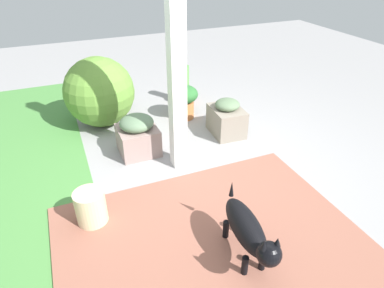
% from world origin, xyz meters
% --- Properties ---
extents(ground_plane, '(12.00, 12.00, 0.00)m').
position_xyz_m(ground_plane, '(0.00, 0.00, 0.00)').
color(ground_plane, '#969495').
extents(brick_path, '(1.80, 2.40, 0.02)m').
position_xyz_m(brick_path, '(-0.92, 0.24, 0.01)').
color(brick_path, '#965B49').
rests_on(brick_path, ground).
extents(porch_pillar, '(0.15, 0.15, 2.43)m').
position_xyz_m(porch_pillar, '(0.22, 0.09, 1.22)').
color(porch_pillar, white).
rests_on(porch_pillar, ground).
extents(stone_planter_nearest, '(0.49, 0.38, 0.46)m').
position_xyz_m(stone_planter_nearest, '(0.63, -0.70, 0.21)').
color(stone_planter_nearest, gray).
rests_on(stone_planter_nearest, ground).
extents(stone_planter_mid, '(0.42, 0.43, 0.46)m').
position_xyz_m(stone_planter_mid, '(0.62, 0.42, 0.22)').
color(stone_planter_mid, gray).
rests_on(stone_planter_mid, ground).
extents(round_shrub, '(0.88, 0.88, 0.88)m').
position_xyz_m(round_shrub, '(1.49, 0.67, 0.44)').
color(round_shrub, '#5C8935').
rests_on(round_shrub, ground).
extents(terracotta_pot_tall, '(0.28, 0.28, 0.54)m').
position_xyz_m(terracotta_pot_tall, '(1.74, -0.57, 0.19)').
color(terracotta_pot_tall, '#995030').
rests_on(terracotta_pot_tall, ground).
extents(terracotta_pot_broad, '(0.38, 0.38, 0.45)m').
position_xyz_m(terracotta_pot_broad, '(1.24, -0.37, 0.26)').
color(terracotta_pot_broad, '#C6723D').
rests_on(terracotta_pot_broad, ground).
extents(dog, '(0.73, 0.26, 0.50)m').
position_xyz_m(dog, '(-1.16, 0.07, 0.29)').
color(dog, black).
rests_on(dog, ground).
extents(ceramic_urn, '(0.26, 0.26, 0.32)m').
position_xyz_m(ceramic_urn, '(-0.32, 1.08, 0.16)').
color(ceramic_urn, beige).
rests_on(ceramic_urn, ground).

